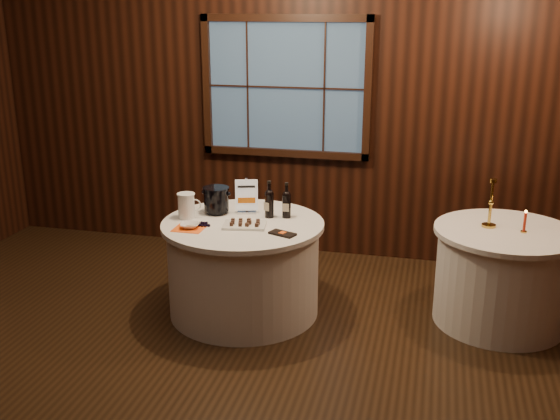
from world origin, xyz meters
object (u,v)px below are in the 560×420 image
(port_bottle_left, at_px, (269,202))
(grape_bunch, at_px, (204,224))
(brass_candlestick, at_px, (490,210))
(chocolate_box, at_px, (282,234))
(side_table, at_px, (502,276))
(main_table, at_px, (244,267))
(cracker_bowl, at_px, (190,225))
(glass_pitcher, at_px, (187,206))
(sign_stand, at_px, (246,201))
(ice_bucket, at_px, (216,200))
(port_bottle_right, at_px, (287,202))
(chocolate_plate, at_px, (245,224))
(red_candle, at_px, (525,224))

(port_bottle_left, relative_size, grape_bunch, 2.04)
(port_bottle_left, relative_size, brass_candlestick, 0.79)
(brass_candlestick, bearing_deg, chocolate_box, -159.74)
(side_table, height_order, chocolate_box, chocolate_box)
(main_table, height_order, cracker_bowl, cracker_bowl)
(side_table, relative_size, chocolate_box, 5.51)
(glass_pitcher, relative_size, brass_candlestick, 0.54)
(cracker_bowl, bearing_deg, brass_candlestick, 14.57)
(port_bottle_left, relative_size, chocolate_box, 1.54)
(sign_stand, relative_size, brass_candlestick, 0.77)
(grape_bunch, distance_m, glass_pitcher, 0.27)
(grape_bunch, bearing_deg, main_table, 33.83)
(main_table, relative_size, glass_pitcher, 6.24)
(side_table, xyz_separation_m, brass_candlestick, (-0.13, 0.04, 0.52))
(sign_stand, distance_m, grape_bunch, 0.47)
(port_bottle_left, xyz_separation_m, glass_pitcher, (-0.63, -0.18, -0.03))
(grape_bunch, height_order, cracker_bowl, cracker_bowl)
(cracker_bowl, bearing_deg, glass_pitcher, 116.00)
(ice_bucket, bearing_deg, port_bottle_right, 2.73)
(chocolate_plate, xyz_separation_m, grape_bunch, (-0.30, -0.08, -0.00))
(sign_stand, relative_size, red_candle, 1.68)
(cracker_bowl, bearing_deg, port_bottle_left, 37.81)
(chocolate_box, height_order, grape_bunch, grape_bunch)
(chocolate_box, relative_size, cracker_bowl, 1.36)
(port_bottle_right, relative_size, chocolate_plate, 0.81)
(main_table, height_order, brass_candlestick, brass_candlestick)
(side_table, distance_m, brass_candlestick, 0.54)
(sign_stand, xyz_separation_m, chocolate_box, (0.41, -0.44, -0.09))
(side_table, xyz_separation_m, port_bottle_right, (-1.69, -0.11, 0.51))
(main_table, height_order, grape_bunch, grape_bunch)
(chocolate_plate, distance_m, glass_pitcher, 0.52)
(port_bottle_left, height_order, chocolate_plate, port_bottle_left)
(red_candle, bearing_deg, chocolate_plate, -170.12)
(ice_bucket, distance_m, red_candle, 2.39)
(sign_stand, xyz_separation_m, chocolate_plate, (0.08, -0.33, -0.08))
(glass_pitcher, relative_size, cracker_bowl, 1.43)
(chocolate_box, bearing_deg, main_table, 171.89)
(ice_bucket, bearing_deg, grape_bunch, -87.69)
(side_table, relative_size, red_candle, 6.17)
(grape_bunch, bearing_deg, chocolate_box, -3.61)
(glass_pitcher, bearing_deg, grape_bunch, -57.92)
(main_table, xyz_separation_m, sign_stand, (-0.04, 0.23, 0.48))
(chocolate_box, relative_size, brass_candlestick, 0.51)
(grape_bunch, bearing_deg, cracker_bowl, -144.71)
(side_table, bearing_deg, cracker_bowl, -167.10)
(port_bottle_right, height_order, chocolate_plate, port_bottle_right)
(sign_stand, distance_m, ice_bucket, 0.25)
(port_bottle_left, distance_m, chocolate_box, 0.45)
(port_bottle_left, relative_size, glass_pitcher, 1.47)
(ice_bucket, relative_size, red_candle, 1.25)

